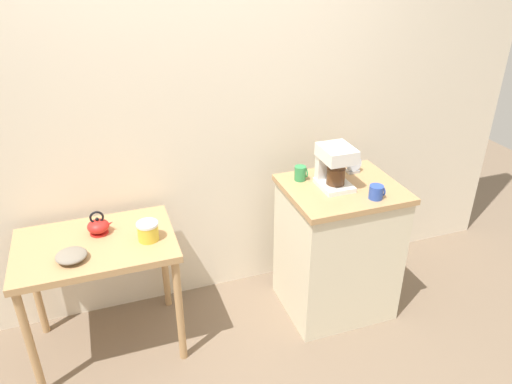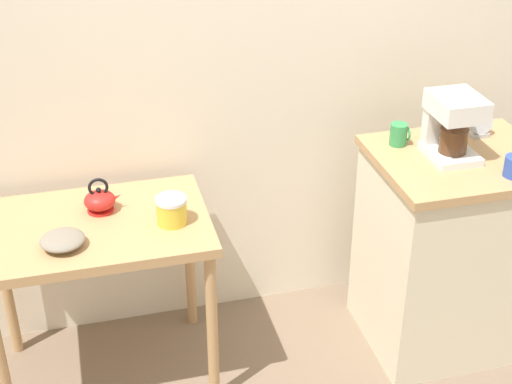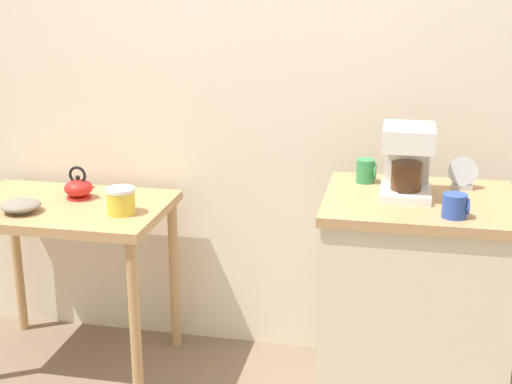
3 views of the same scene
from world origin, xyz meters
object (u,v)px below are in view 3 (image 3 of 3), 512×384
at_px(canister_enamel, 121,201).
at_px(mug_tall_green, 366,171).
at_px(bowl_stoneware, 21,205).
at_px(table_clock, 463,175).
at_px(coffee_maker, 407,157).
at_px(mug_blue, 455,206).
at_px(teakettle, 79,188).

distance_m(canister_enamel, mug_tall_green, 0.98).
relative_size(bowl_stoneware, table_clock, 1.33).
distance_m(coffee_maker, mug_blue, 0.29).
bearing_deg(canister_enamel, bowl_stoneware, -170.67).
xyz_separation_m(teakettle, mug_blue, (1.53, -0.39, 0.14)).
relative_size(coffee_maker, mug_blue, 2.94).
relative_size(canister_enamel, coffee_maker, 0.46).
relative_size(mug_tall_green, mug_blue, 1.04).
height_order(bowl_stoneware, coffee_maker, coffee_maker).
height_order(bowl_stoneware, teakettle, teakettle).
height_order(bowl_stoneware, table_clock, table_clock).
xyz_separation_m(coffee_maker, table_clock, (0.21, 0.13, -0.09)).
bearing_deg(coffee_maker, mug_tall_green, 138.30).
height_order(coffee_maker, table_clock, coffee_maker).
relative_size(bowl_stoneware, mug_tall_green, 1.75).
bearing_deg(bowl_stoneware, mug_blue, -5.71).
xyz_separation_m(coffee_maker, mug_tall_green, (-0.15, 0.13, -0.10)).
bearing_deg(coffee_maker, teakettle, 173.11).
xyz_separation_m(canister_enamel, coffee_maker, (1.11, -0.01, 0.24)).
height_order(bowl_stoneware, mug_tall_green, mug_tall_green).
height_order(bowl_stoneware, canister_enamel, canister_enamel).
xyz_separation_m(canister_enamel, mug_blue, (1.27, -0.23, 0.14)).
bearing_deg(mug_blue, mug_tall_green, 131.08).
xyz_separation_m(teakettle, canister_enamel, (0.25, -0.16, 0.01)).
relative_size(canister_enamel, table_clock, 0.98).
height_order(teakettle, table_clock, table_clock).
bearing_deg(mug_tall_green, bowl_stoneware, -171.99).
relative_size(canister_enamel, mug_tall_green, 1.30).
distance_m(mug_blue, table_clock, 0.35).
relative_size(canister_enamel, mug_blue, 1.34).
height_order(teakettle, mug_blue, mug_blue).
height_order(teakettle, canister_enamel, teakettle).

